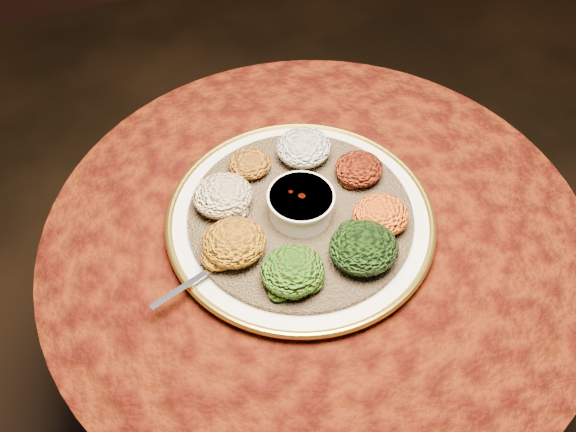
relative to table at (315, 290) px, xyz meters
name	(u,v)px	position (x,y,z in m)	size (l,w,h in m)	color
table	(315,290)	(0.00, 0.00, 0.00)	(0.96, 0.96, 0.73)	black
platter	(300,219)	(-0.02, 0.03, 0.19)	(0.58, 0.58, 0.02)	white
injera	(301,215)	(-0.02, 0.03, 0.20)	(0.39, 0.39, 0.01)	brown
stew_bowl	(301,203)	(-0.02, 0.03, 0.24)	(0.11, 0.11, 0.05)	white
spoon	(217,265)	(-0.19, -0.02, 0.21)	(0.15, 0.07, 0.01)	silver
portion_ayib	(304,148)	(0.03, 0.16, 0.23)	(0.10, 0.10, 0.05)	silver
portion_kitfo	(359,169)	(0.11, 0.08, 0.23)	(0.09, 0.08, 0.04)	black
portion_tikil	(380,215)	(0.10, -0.03, 0.23)	(0.10, 0.09, 0.05)	#B16E0E
portion_gomen	(363,248)	(0.04, -0.09, 0.23)	(0.11, 0.11, 0.05)	black
portion_mixveg	(293,271)	(-0.08, -0.09, 0.23)	(0.10, 0.10, 0.05)	#8D3309
portion_kik	(234,243)	(-0.15, 0.00, 0.23)	(0.11, 0.10, 0.05)	#A56B0E
portion_timatim	(223,195)	(-0.14, 0.10, 0.23)	(0.10, 0.10, 0.05)	maroon
portion_shiro	(250,164)	(-0.07, 0.16, 0.23)	(0.08, 0.07, 0.04)	#945011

